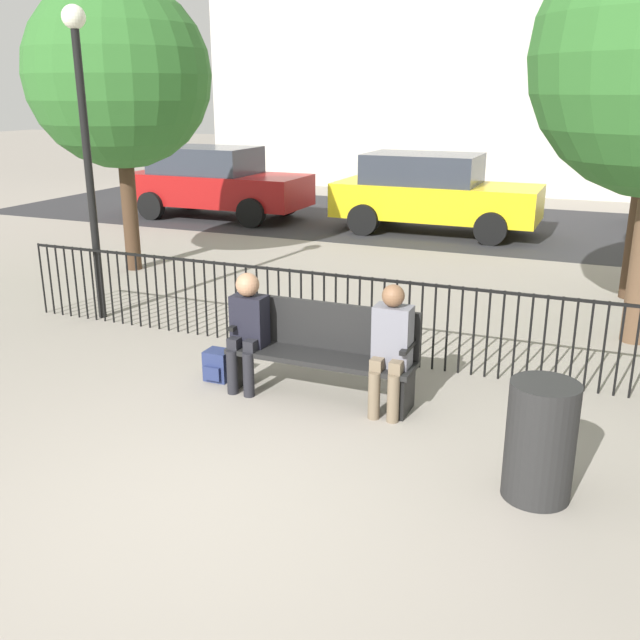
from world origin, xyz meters
name	(u,v)px	position (x,y,z in m)	size (l,w,h in m)	color
ground_plane	(213,504)	(0.00, 0.00, 0.00)	(80.00, 80.00, 0.00)	gray
park_bench	(323,348)	(0.00, 2.10, 0.50)	(1.85, 0.45, 0.92)	black
seated_person_0	(247,324)	(-0.75, 1.97, 0.68)	(0.34, 0.39, 1.19)	black
seated_person_1	(391,343)	(0.71, 1.97, 0.68)	(0.34, 0.39, 1.22)	brown
backpack	(218,365)	(-1.15, 2.05, 0.16)	(0.25, 0.26, 0.32)	navy
fence_railing	(360,311)	(-0.02, 3.19, 0.56)	(9.01, 0.03, 0.95)	black
tree_1	(119,76)	(-4.92, 5.70, 3.08)	(2.86, 2.86, 4.52)	#422D1E
lamp_post	(84,121)	(-3.67, 3.33, 2.51)	(0.28, 0.28, 3.82)	black
street_surface	(494,226)	(0.00, 12.00, 0.00)	(24.00, 6.00, 0.01)	#2B2B2D
parked_car_1	(215,181)	(-6.29, 10.70, 0.84)	(4.20, 1.94, 1.62)	maroon
parked_car_2	(432,192)	(-1.14, 10.83, 0.84)	(4.20, 1.94, 1.62)	yellow
trash_bin	(540,441)	(2.14, 1.02, 0.45)	(0.50, 0.50, 0.90)	black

